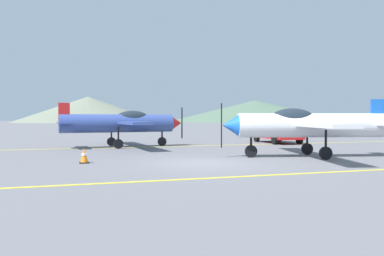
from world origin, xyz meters
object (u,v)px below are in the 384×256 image
airplane_mid (123,123)px  traffic_cone_front (84,156)px  car_sedan (277,131)px  airplane_near (305,124)px

airplane_mid → traffic_cone_front: size_ratio=14.78×
car_sedan → traffic_cone_front: car_sedan is taller
airplane_near → airplane_mid: same height
airplane_near → airplane_mid: size_ratio=0.99×
airplane_mid → car_sedan: 10.80m
car_sedan → traffic_cone_front: size_ratio=7.39×
car_sedan → airplane_mid: bearing=-176.8°
airplane_near → airplane_mid: 10.90m
airplane_mid → car_sedan: airplane_mid is taller
airplane_near → traffic_cone_front: size_ratio=14.70×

